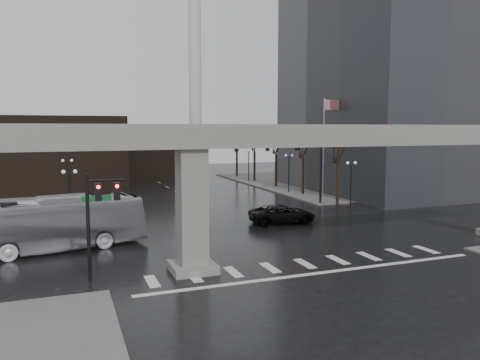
# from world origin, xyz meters

# --- Properties ---
(ground) EXTENTS (160.00, 160.00, 0.00)m
(ground) POSITION_xyz_m (0.00, 0.00, 0.00)
(ground) COLOR black
(ground) RESTS_ON ground
(sidewalk_ne) EXTENTS (28.00, 36.00, 0.15)m
(sidewalk_ne) POSITION_xyz_m (26.00, 36.00, 0.07)
(sidewalk_ne) COLOR slate
(sidewalk_ne) RESTS_ON ground
(elevated_guideway) EXTENTS (48.00, 2.60, 8.70)m
(elevated_guideway) POSITION_xyz_m (1.26, 0.00, 6.88)
(elevated_guideway) COLOR gray
(elevated_guideway) RESTS_ON ground
(office_tower) EXTENTS (22.00, 26.00, 42.00)m
(office_tower) POSITION_xyz_m (28.00, 26.00, 21.00)
(office_tower) COLOR #57585C
(office_tower) RESTS_ON ground
(building_far_left) EXTENTS (16.00, 14.00, 10.00)m
(building_far_left) POSITION_xyz_m (-14.00, 42.00, 5.00)
(building_far_left) COLOR black
(building_far_left) RESTS_ON ground
(building_far_mid) EXTENTS (10.00, 10.00, 8.00)m
(building_far_mid) POSITION_xyz_m (-2.00, 52.00, 4.00)
(building_far_mid) COLOR black
(building_far_mid) RESTS_ON ground
(smokestack) EXTENTS (3.60, 3.60, 30.00)m
(smokestack) POSITION_xyz_m (6.00, 46.00, 13.35)
(smokestack) COLOR silver
(smokestack) RESTS_ON ground
(signal_mast_arm) EXTENTS (12.12, 0.43, 8.00)m
(signal_mast_arm) POSITION_xyz_m (8.99, 18.80, 5.83)
(signal_mast_arm) COLOR black
(signal_mast_arm) RESTS_ON ground
(signal_left_pole) EXTENTS (2.30, 0.30, 6.00)m
(signal_left_pole) POSITION_xyz_m (-12.25, 0.50, 4.07)
(signal_left_pole) COLOR black
(signal_left_pole) RESTS_ON ground
(flagpole_assembly) EXTENTS (2.06, 0.12, 12.00)m
(flagpole_assembly) POSITION_xyz_m (15.29, 22.00, 7.53)
(flagpole_assembly) COLOR silver
(flagpole_assembly) RESTS_ON ground
(lamp_right_0) EXTENTS (1.22, 0.32, 5.11)m
(lamp_right_0) POSITION_xyz_m (13.50, 14.00, 3.47)
(lamp_right_0) COLOR black
(lamp_right_0) RESTS_ON ground
(lamp_right_1) EXTENTS (1.22, 0.32, 5.11)m
(lamp_right_1) POSITION_xyz_m (13.50, 28.00, 3.47)
(lamp_right_1) COLOR black
(lamp_right_1) RESTS_ON ground
(lamp_right_2) EXTENTS (1.22, 0.32, 5.11)m
(lamp_right_2) POSITION_xyz_m (13.50, 42.00, 3.47)
(lamp_right_2) COLOR black
(lamp_right_2) RESTS_ON ground
(lamp_left_0) EXTENTS (1.22, 0.32, 5.11)m
(lamp_left_0) POSITION_xyz_m (-13.50, 14.00, 3.47)
(lamp_left_0) COLOR black
(lamp_left_0) RESTS_ON ground
(lamp_left_1) EXTENTS (1.22, 0.32, 5.11)m
(lamp_left_1) POSITION_xyz_m (-13.50, 28.00, 3.47)
(lamp_left_1) COLOR black
(lamp_left_1) RESTS_ON ground
(lamp_left_2) EXTENTS (1.22, 0.32, 5.11)m
(lamp_left_2) POSITION_xyz_m (-13.50, 42.00, 3.47)
(lamp_left_2) COLOR black
(lamp_left_2) RESTS_ON ground
(tree_right_0) EXTENTS (1.09, 1.58, 7.50)m
(tree_right_0) POSITION_xyz_m (14.53, 18.02, 2.79)
(tree_right_0) COLOR black
(tree_right_0) RESTS_ON ground
(tree_right_1) EXTENTS (1.09, 1.61, 7.67)m
(tree_right_1) POSITION_xyz_m (14.53, 26.02, 2.85)
(tree_right_1) COLOR black
(tree_right_1) RESTS_ON ground
(tree_right_2) EXTENTS (1.10, 1.63, 7.85)m
(tree_right_2) POSITION_xyz_m (14.53, 34.02, 2.91)
(tree_right_2) COLOR black
(tree_right_2) RESTS_ON ground
(tree_right_3) EXTENTS (1.11, 1.66, 8.02)m
(tree_right_3) POSITION_xyz_m (14.53, 42.02, 2.98)
(tree_right_3) COLOR black
(tree_right_3) RESTS_ON ground
(tree_right_4) EXTENTS (1.12, 1.69, 8.19)m
(tree_right_4) POSITION_xyz_m (14.53, 50.02, 3.04)
(tree_right_4) COLOR black
(tree_right_4) RESTS_ON ground
(pickup_truck) EXTENTS (6.17, 3.25, 1.66)m
(pickup_truck) POSITION_xyz_m (4.26, 10.92, 0.83)
(pickup_truck) COLOR black
(pickup_truck) RESTS_ON ground
(city_bus) EXTENTS (13.75, 5.67, 3.73)m
(city_bus) POSITION_xyz_m (-15.18, 7.96, 1.87)
(city_bus) COLOR silver
(city_bus) RESTS_ON ground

